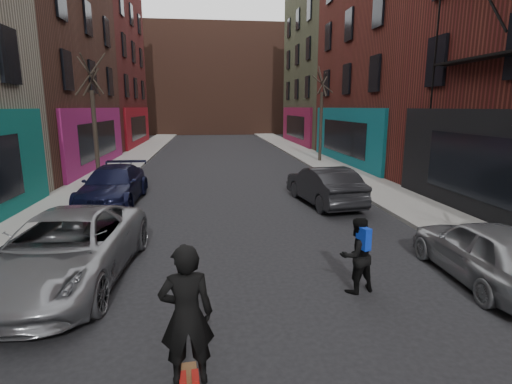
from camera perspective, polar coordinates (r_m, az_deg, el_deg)
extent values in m
cube|color=gray|center=(31.93, -16.26, 5.31)|extent=(2.50, 84.00, 0.13)
cube|color=gray|center=(32.34, 6.26, 5.80)|extent=(2.50, 84.00, 0.13)
cube|color=#47281E|center=(57.42, -6.00, 15.44)|extent=(40.00, 10.00, 14.00)
imported|color=gray|center=(9.11, -25.53, -7.33)|extent=(2.69, 5.30, 1.44)
imported|color=black|center=(15.83, -19.73, 0.91)|extent=(2.10, 4.82, 1.38)
imported|color=gray|center=(9.54, 30.12, -7.31)|extent=(1.72, 3.96, 1.33)
imported|color=black|center=(15.02, 9.68, 0.94)|extent=(2.06, 4.45, 1.41)
imported|color=black|center=(5.25, -9.89, -16.97)|extent=(0.71, 0.50, 1.86)
imported|color=black|center=(8.06, 14.18, -8.73)|extent=(0.85, 0.74, 1.50)
cube|color=#0D30BB|center=(7.79, 15.12, -6.38)|extent=(0.21, 0.33, 0.42)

